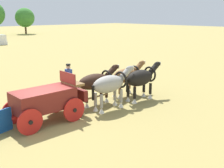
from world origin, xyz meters
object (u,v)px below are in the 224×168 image
object	(u,v)px
draft_horse_rear_near	(96,82)
draft_horse_rear_off	(110,85)
draft_horse_lead_near	(126,76)
draft_horse_lead_off	(141,78)
show_wagon	(46,100)

from	to	relation	value
draft_horse_rear_near	draft_horse_rear_off	xyz separation A→B (m)	(-0.02, -1.30, 0.09)
draft_horse_rear_near	draft_horse_rear_off	world-z (taller)	draft_horse_rear_off
draft_horse_rear_near	draft_horse_lead_near	world-z (taller)	draft_horse_rear_near
draft_horse_rear_off	draft_horse_lead_near	bearing A→B (deg)	25.80
draft_horse_rear_near	draft_horse_lead_off	size ratio (longest dim) A/B	1.02
show_wagon	draft_horse_lead_off	bearing A→B (deg)	-6.66
draft_horse_rear_off	draft_horse_lead_off	bearing A→B (deg)	-0.68
draft_horse_rear_off	draft_horse_lead_off	world-z (taller)	draft_horse_rear_off
draft_horse_rear_near	draft_horse_lead_near	size ratio (longest dim) A/B	1.06
show_wagon	draft_horse_rear_near	xyz separation A→B (m)	(3.68, 0.60, 0.16)
show_wagon	draft_horse_lead_near	size ratio (longest dim) A/B	1.92
draft_horse_rear_off	draft_horse_lead_near	size ratio (longest dim) A/B	1.04
draft_horse_lead_near	show_wagon	bearing A→B (deg)	-174.81
show_wagon	draft_horse_rear_near	bearing A→B (deg)	9.28
draft_horse_rear_off	draft_horse_lead_off	xyz separation A→B (m)	(2.60, -0.03, -0.04)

